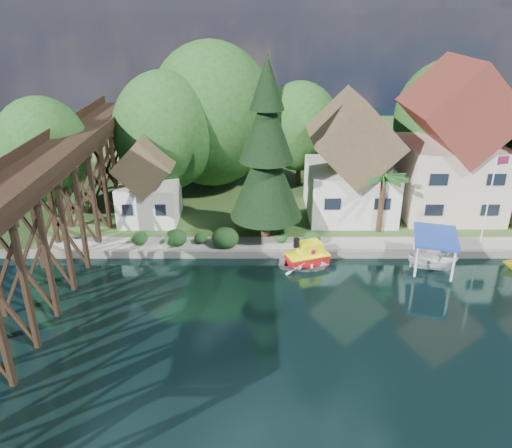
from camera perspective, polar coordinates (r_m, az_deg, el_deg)
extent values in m
plane|color=black|center=(32.69, 2.73, -10.36)|extent=(140.00, 140.00, 0.00)
cube|color=#25451B|center=(63.64, 1.39, 7.32)|extent=(140.00, 52.00, 0.50)
cube|color=slate|center=(39.76, 8.01, -3.40)|extent=(60.00, 0.40, 0.62)
cube|color=gray|center=(41.14, 10.56, -2.27)|extent=(50.00, 2.60, 0.06)
cube|color=black|center=(33.83, -25.38, -3.77)|extent=(4.00, 0.36, 8.00)
cube|color=black|center=(36.43, -23.41, -1.46)|extent=(4.00, 0.36, 8.00)
cube|color=black|center=(39.13, -21.70, 0.54)|extent=(4.00, 0.36, 8.00)
cube|color=black|center=(41.89, -20.22, 2.28)|extent=(4.00, 0.36, 8.00)
cube|color=black|center=(44.71, -18.92, 3.79)|extent=(4.00, 0.36, 8.00)
cube|color=black|center=(47.58, -17.78, 5.13)|extent=(4.00, 0.36, 8.00)
cube|color=black|center=(50.49, -16.76, 6.31)|extent=(4.00, 0.36, 8.00)
cube|color=black|center=(53.43, -15.84, 7.36)|extent=(4.00, 0.36, 8.00)
cube|color=black|center=(56.41, -15.02, 8.30)|extent=(4.00, 0.36, 8.00)
cube|color=black|center=(38.18, -25.28, 5.88)|extent=(0.35, 44.00, 0.35)
cube|color=black|center=(36.83, -20.32, 6.09)|extent=(0.35, 44.00, 0.35)
cube|color=black|center=(37.39, -22.92, 6.43)|extent=(4.00, 44.00, 0.30)
cube|color=black|center=(38.07, -25.84, 7.07)|extent=(0.12, 44.00, 0.80)
cube|color=black|center=(36.52, -20.14, 7.38)|extent=(0.12, 44.00, 0.80)
cube|color=white|center=(46.53, 10.59, 3.83)|extent=(7.50, 8.00, 4.50)
cube|color=#4F3D2A|center=(45.11, 11.06, 9.75)|extent=(7.64, 8.64, 7.64)
cube|color=black|center=(42.37, 8.74, 2.28)|extent=(1.35, 0.08, 1.00)
cube|color=black|center=(43.21, 14.25, 2.23)|extent=(1.35, 0.08, 1.00)
cube|color=beige|center=(49.12, 20.99, 4.94)|extent=(8.50, 8.50, 6.50)
cube|color=#5D231B|center=(47.62, 22.12, 12.12)|extent=(8.65, 9.18, 8.65)
cube|color=black|center=(44.39, 20.00, 3.60)|extent=(1.53, 0.08, 1.00)
cube|color=black|center=(46.23, 25.56, 3.46)|extent=(1.53, 0.08, 1.00)
cube|color=white|center=(45.51, -12.02, 2.58)|extent=(5.00, 5.00, 3.50)
cube|color=#4F3D2A|center=(44.37, -12.41, 6.85)|extent=(5.09, 5.40, 5.09)
cube|color=black|center=(43.47, -14.48, 1.55)|extent=(0.90, 0.08, 1.00)
cube|color=black|center=(42.85, -10.86, 1.58)|extent=(0.90, 0.08, 1.00)
cylinder|color=#382314|center=(49.30, -9.93, 5.03)|extent=(0.50, 0.50, 4.50)
ellipsoid|color=#1E4418|center=(48.01, -10.33, 10.40)|extent=(4.40, 4.40, 5.06)
cylinder|color=#382314|center=(52.50, -4.92, 6.73)|extent=(0.50, 0.50, 4.95)
ellipsoid|color=#1E4418|center=(51.21, -5.12, 12.32)|extent=(5.00, 5.00, 5.75)
cylinder|color=#382314|center=(53.59, 4.88, 6.58)|extent=(0.50, 0.50, 4.05)
ellipsoid|color=#1E4418|center=(52.48, 5.05, 11.04)|extent=(4.00, 4.00, 4.60)
cylinder|color=#382314|center=(56.79, 20.25, 6.42)|extent=(0.50, 0.50, 4.50)
ellipsoid|color=#1E4418|center=(55.68, 20.95, 11.07)|extent=(4.60, 4.60, 5.29)
cylinder|color=#382314|center=(48.53, -22.40, 2.95)|extent=(0.50, 0.50, 4.05)
ellipsoid|color=#1E4418|center=(47.31, -23.20, 7.79)|extent=(4.00, 4.00, 4.60)
ellipsoid|color=#193B15|center=(40.55, -9.18, -1.41)|extent=(1.98, 1.98, 1.53)
ellipsoid|color=#193B15|center=(40.62, -6.32, -1.46)|extent=(1.54, 1.54, 1.19)
ellipsoid|color=#193B15|center=(39.89, -3.55, -1.44)|extent=(2.20, 2.20, 1.70)
ellipsoid|color=#193B15|center=(41.35, -13.24, -1.38)|extent=(1.76, 1.76, 1.36)
ellipsoid|color=#193B15|center=(40.52, 2.88, -1.40)|extent=(1.54, 1.54, 1.19)
ellipsoid|color=#193B15|center=(40.41, 6.44, -1.47)|extent=(1.76, 1.76, 1.36)
cylinder|color=#382314|center=(41.47, 1.15, 0.38)|extent=(0.81, 0.81, 2.69)
cone|color=black|center=(40.04, 1.20, 5.68)|extent=(5.92, 5.92, 7.17)
cone|color=black|center=(38.97, 1.25, 11.33)|extent=(4.30, 4.30, 5.83)
cone|color=black|center=(38.41, 1.29, 15.91)|extent=(2.69, 2.69, 4.04)
cylinder|color=#382314|center=(43.14, 14.09, 1.98)|extent=(0.46, 0.46, 4.63)
ellipsoid|color=#194818|center=(42.29, 14.43, 5.16)|extent=(4.71, 4.71, 1.05)
cylinder|color=white|center=(43.06, 25.03, 2.35)|extent=(0.11, 0.11, 7.42)
cube|color=red|center=(42.48, 26.39, 6.54)|extent=(1.03, 0.35, 0.64)
cube|color=#BB0C12|center=(38.69, 5.83, -4.01)|extent=(3.48, 2.60, 0.83)
cube|color=#FFF90D|center=(38.49, 5.86, -3.42)|extent=(3.61, 2.73, 0.10)
cube|color=#FFF90D|center=(38.37, 6.17, -2.79)|extent=(1.98, 1.72, 1.03)
cylinder|color=black|center=(37.63, 4.64, -2.15)|extent=(0.46, 0.46, 0.72)
cylinder|color=#9A0B49|center=(37.86, 6.58, -3.20)|extent=(0.38, 0.20, 0.37)
cylinder|color=#9A0B49|center=(38.89, 5.76, -2.40)|extent=(0.38, 0.20, 0.37)
cylinder|color=#9A0B49|center=(38.71, 7.27, -2.60)|extent=(0.20, 0.38, 0.37)
imported|color=silver|center=(38.01, 5.49, -4.48)|extent=(4.09, 3.13, 0.79)
imported|color=silver|center=(39.72, 19.46, -4.05)|extent=(3.81, 2.25, 1.38)
cube|color=#193CA4|center=(38.84, 19.88, -1.34)|extent=(4.11, 5.08, 0.17)
cylinder|color=white|center=(37.77, 21.64, -4.46)|extent=(0.17, 0.17, 2.49)
cylinder|color=white|center=(41.24, 21.22, -1.98)|extent=(0.17, 0.17, 2.49)
cylinder|color=white|center=(37.51, 17.88, -4.08)|extent=(0.17, 0.17, 2.49)
cylinder|color=white|center=(41.00, 17.78, -1.61)|extent=(0.17, 0.17, 2.49)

